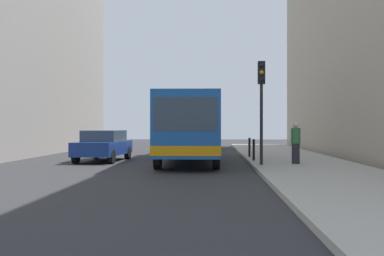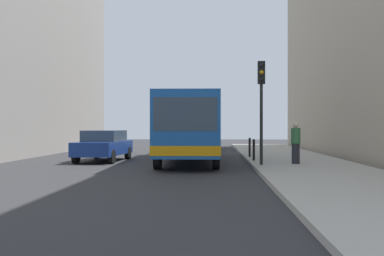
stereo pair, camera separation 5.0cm
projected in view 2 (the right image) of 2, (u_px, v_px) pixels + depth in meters
name	position (u px, v px, depth m)	size (l,w,h in m)	color
ground_plane	(175.00, 165.00, 19.42)	(80.00, 80.00, 0.00)	#2D2D30
sidewalk	(302.00, 164.00, 19.15)	(4.40, 40.00, 0.15)	#ADA89E
bus	(190.00, 125.00, 21.53)	(2.82, 11.09, 3.00)	#19519E
car_beside_bus	(104.00, 145.00, 21.79)	(2.05, 4.49, 1.48)	navy
car_behind_bus	(205.00, 139.00, 32.87)	(2.01, 4.47, 1.48)	#A5A8AD
traffic_light	(261.00, 93.00, 17.92)	(0.28, 0.33, 4.10)	black
bollard_near	(254.00, 150.00, 20.19)	(0.11, 0.11, 0.95)	black
bollard_mid	(250.00, 147.00, 22.58)	(0.11, 0.11, 0.95)	black
pedestrian_near_signal	(296.00, 143.00, 18.38)	(0.38, 0.38, 1.69)	#26262D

